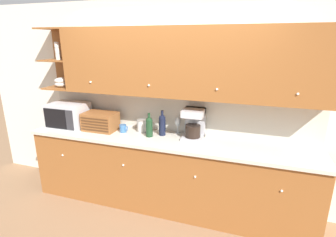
% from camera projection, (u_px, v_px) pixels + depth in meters
% --- Properties ---
extents(ground_plane, '(24.00, 24.00, 0.00)m').
position_uv_depth(ground_plane, '(172.00, 193.00, 3.77)').
color(ground_plane, '#896647').
extents(wall_back, '(5.97, 0.06, 2.60)m').
position_uv_depth(wall_back, '(174.00, 105.00, 3.42)').
color(wall_back, silver).
rests_on(wall_back, ground_plane).
extents(counter_unit, '(3.59, 0.62, 0.95)m').
position_uv_depth(counter_unit, '(166.00, 173.00, 3.37)').
color(counter_unit, '#935628').
rests_on(counter_unit, ground_plane).
extents(backsplash_panel, '(3.57, 0.01, 0.52)m').
position_uv_depth(backsplash_panel, '(173.00, 112.00, 3.42)').
color(backsplash_panel, beige).
rests_on(backsplash_panel, counter_unit).
extents(upper_cabinets, '(3.57, 0.37, 0.80)m').
position_uv_depth(upper_cabinets, '(183.00, 63.00, 3.02)').
color(upper_cabinets, '#935628').
rests_on(upper_cabinets, backsplash_panel).
extents(microwave, '(0.49, 0.41, 0.33)m').
position_uv_depth(microwave, '(68.00, 115.00, 3.63)').
color(microwave, silver).
rests_on(microwave, counter_unit).
extents(bread_box, '(0.44, 0.30, 0.24)m').
position_uv_depth(bread_box, '(100.00, 121.00, 3.51)').
color(bread_box, brown).
rests_on(bread_box, counter_unit).
extents(mug, '(0.10, 0.09, 0.10)m').
position_uv_depth(mug, '(123.00, 128.00, 3.44)').
color(mug, '#38669E').
rests_on(mug, counter_unit).
extents(storage_canister, '(0.13, 0.13, 0.16)m').
position_uv_depth(storage_canister, '(142.00, 126.00, 3.46)').
color(storage_canister, silver).
rests_on(storage_canister, counter_unit).
extents(second_wine_bottle, '(0.09, 0.09, 0.30)m').
position_uv_depth(second_wine_bottle, '(149.00, 126.00, 3.26)').
color(second_wine_bottle, '#19381E').
rests_on(second_wine_bottle, counter_unit).
extents(wine_bottle, '(0.09, 0.09, 0.32)m').
position_uv_depth(wine_bottle, '(162.00, 124.00, 3.31)').
color(wine_bottle, black).
rests_on(wine_bottle, counter_unit).
extents(wine_glass, '(0.07, 0.07, 0.22)m').
position_uv_depth(wine_glass, '(178.00, 122.00, 3.37)').
color(wine_glass, silver).
rests_on(wine_glass, counter_unit).
extents(coffee_maker, '(0.25, 0.28, 0.37)m').
position_uv_depth(coffee_maker, '(194.00, 123.00, 3.20)').
color(coffee_maker, '#B7B7BC').
rests_on(coffee_maker, counter_unit).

